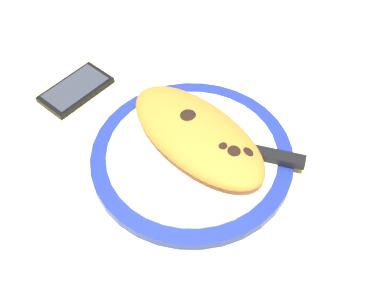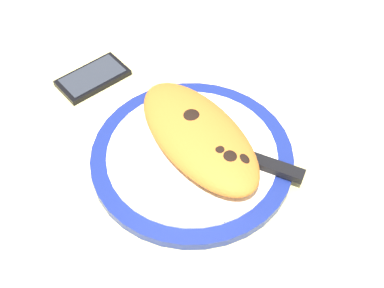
# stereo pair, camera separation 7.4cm
# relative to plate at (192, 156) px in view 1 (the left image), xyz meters

# --- Properties ---
(ground_plane) EXTENTS (1.50, 1.50, 0.03)m
(ground_plane) POSITION_rel_plate_xyz_m (0.00, 0.00, -0.02)
(ground_plane) COLOR #E5D684
(plate) EXTENTS (0.31, 0.31, 0.02)m
(plate) POSITION_rel_plate_xyz_m (0.00, 0.00, 0.00)
(plate) COLOR navy
(plate) RESTS_ON ground_plane
(calzone) EXTENTS (0.27, 0.19, 0.05)m
(calzone) POSITION_rel_plate_xyz_m (-0.00, 0.02, 0.03)
(calzone) COLOR orange
(calzone) RESTS_ON plate
(fork) EXTENTS (0.18, 0.02, 0.00)m
(fork) POSITION_rel_plate_xyz_m (0.04, -0.06, 0.01)
(fork) COLOR silver
(fork) RESTS_ON plate
(knife) EXTENTS (0.22, 0.07, 0.01)m
(knife) POSITION_rel_plate_xyz_m (0.08, 0.04, 0.01)
(knife) COLOR silver
(knife) RESTS_ON plate
(smartphone) EXTENTS (0.09, 0.13, 0.01)m
(smartphone) POSITION_rel_plate_xyz_m (-0.24, 0.03, -0.00)
(smartphone) COLOR black
(smartphone) RESTS_ON ground_plane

